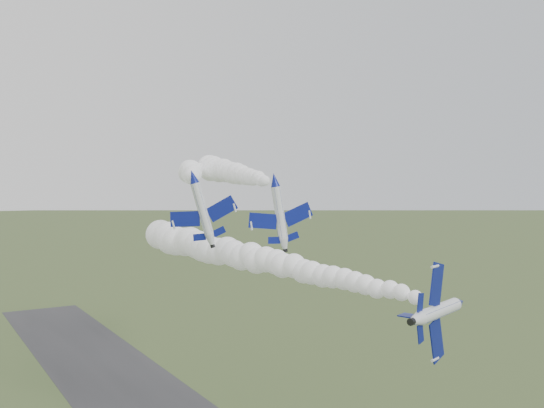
% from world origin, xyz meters
% --- Properties ---
extents(jet_lead, '(5.30, 12.55, 10.62)m').
position_xyz_m(jet_lead, '(15.84, -10.39, 29.23)').
color(jet_lead, white).
extents(smoke_trail_jet_lead, '(22.43, 55.35, 5.23)m').
position_xyz_m(smoke_trail_jet_lead, '(7.04, 19.71, 31.45)').
color(smoke_trail_jet_lead, white).
extents(jet_pair_left, '(9.59, 11.37, 3.66)m').
position_xyz_m(jet_pair_left, '(-2.63, 23.23, 43.98)').
color(jet_pair_left, white).
extents(smoke_trail_jet_pair_left, '(27.27, 53.42, 5.11)m').
position_xyz_m(smoke_trail_jet_pair_left, '(9.41, 51.56, 45.04)').
color(smoke_trail_jet_pair_left, white).
extents(jet_pair_right, '(10.67, 12.67, 3.41)m').
position_xyz_m(jet_pair_right, '(11.29, 23.14, 43.56)').
color(jet_pair_right, white).
extents(smoke_trail_jet_pair_right, '(18.02, 55.84, 5.76)m').
position_xyz_m(smoke_trail_jet_pair_right, '(18.88, 52.95, 45.26)').
color(smoke_trail_jet_pair_right, white).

